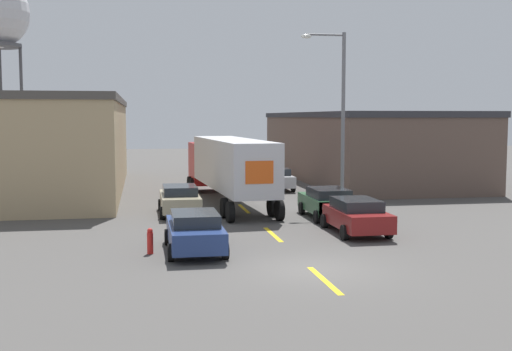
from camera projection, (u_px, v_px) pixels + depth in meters
name	position (u px, v px, depth m)	size (l,w,h in m)	color
ground_plane	(312.00, 269.00, 20.70)	(160.00, 160.00, 0.00)	#4C4947
road_centerline	(273.00, 234.00, 26.80)	(0.20, 18.66, 0.01)	gold
warehouse_left	(42.00, 145.00, 42.32)	(10.59, 25.27, 6.13)	tan
warehouse_right	(360.00, 146.00, 50.58)	(10.26, 25.18, 5.26)	brown
semi_truck	(227.00, 164.00, 36.21)	(3.62, 15.00, 3.70)	#B21919
parked_car_right_near	(355.00, 215.00, 27.07)	(2.08, 4.61, 1.47)	maroon
parked_car_right_mid	(328.00, 202.00, 31.06)	(2.08, 4.61, 1.47)	#2D5B38
parked_car_right_far	(275.00, 178.00, 43.28)	(2.08, 4.61, 1.47)	#B2B2B7
parked_car_left_near	(195.00, 231.00, 23.28)	(2.08, 4.61, 1.47)	navy
parked_car_left_far	(180.00, 199.00, 32.22)	(2.08, 4.61, 1.47)	tan
street_lamp	(339.00, 109.00, 34.11)	(2.43, 0.32, 9.35)	slate
fire_hydrant	(150.00, 241.00, 22.97)	(0.22, 0.22, 0.94)	red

